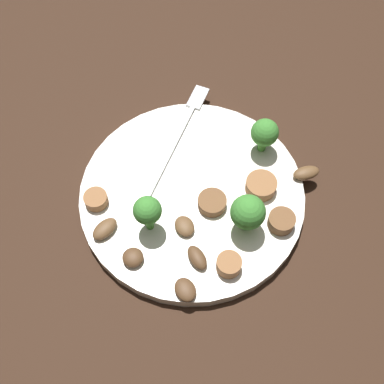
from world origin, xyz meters
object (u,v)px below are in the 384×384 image
(mushroom_0, at_px, (197,258))
(mushroom_4, at_px, (306,173))
(broccoli_floret_0, at_px, (246,215))
(mushroom_2, at_px, (185,290))
(sausage_slice_1, at_px, (96,199))
(sausage_slice_2, at_px, (211,204))
(sausage_slice_3, at_px, (229,264))
(broccoli_floret_1, at_px, (265,133))
(broccoli_floret_2, at_px, (147,211))
(sausage_slice_4, at_px, (281,221))
(mushroom_5, at_px, (184,226))
(mushroom_1, at_px, (135,259))
(plate, at_px, (192,195))
(sausage_slice_0, at_px, (261,186))
(mushroom_3, at_px, (105,229))
(fork, at_px, (180,132))

(mushroom_0, bearing_deg, mushroom_4, -13.47)
(broccoli_floret_0, distance_m, mushroom_2, 0.10)
(sausage_slice_1, distance_m, sausage_slice_2, 0.13)
(sausage_slice_3, bearing_deg, broccoli_floret_1, 20.39)
(broccoli_floret_2, distance_m, sausage_slice_4, 0.14)
(sausage_slice_1, bearing_deg, mushroom_5, -70.97)
(mushroom_0, bearing_deg, mushroom_1, 128.81)
(plate, relative_size, broccoli_floret_1, 5.31)
(sausage_slice_2, distance_m, mushroom_4, 0.12)
(broccoli_floret_2, bearing_deg, mushroom_4, -32.72)
(sausage_slice_3, bearing_deg, mushroom_1, 123.17)
(broccoli_floret_2, bearing_deg, broccoli_floret_0, -54.84)
(broccoli_floret_2, relative_size, mushroom_4, 1.71)
(broccoli_floret_0, height_order, mushroom_2, broccoli_floret_0)
(sausage_slice_4, distance_m, mushroom_4, 0.07)
(sausage_slice_0, bearing_deg, broccoli_floret_0, -166.78)
(broccoli_floret_1, relative_size, mushroom_5, 1.88)
(sausage_slice_2, relative_size, mushroom_3, 1.03)
(plate, xyz_separation_m, mushroom_4, (0.10, -0.09, 0.01))
(mushroom_5, bearing_deg, sausage_slice_4, -50.32)
(sausage_slice_2, relative_size, mushroom_0, 1.08)
(fork, xyz_separation_m, sausage_slice_3, (-0.10, -0.14, 0.01))
(sausage_slice_4, relative_size, mushroom_3, 0.94)
(mushroom_4, bearing_deg, plate, 136.58)
(fork, distance_m, mushroom_1, 0.17)
(sausage_slice_0, distance_m, mushroom_2, 0.14)
(mushroom_0, bearing_deg, broccoli_floret_1, 8.30)
(broccoli_floret_0, distance_m, broccoli_floret_2, 0.10)
(sausage_slice_2, bearing_deg, sausage_slice_0, -31.44)
(broccoli_floret_0, height_order, broccoli_floret_2, same)
(mushroom_0, bearing_deg, sausage_slice_4, -28.68)
(broccoli_floret_0, relative_size, sausage_slice_1, 2.05)
(plate, height_order, sausage_slice_1, sausage_slice_1)
(sausage_slice_4, height_order, mushroom_0, sausage_slice_4)
(broccoli_floret_1, bearing_deg, mushroom_3, 158.56)
(fork, relative_size, mushroom_3, 5.76)
(mushroom_2, bearing_deg, broccoli_floret_2, 65.21)
(mushroom_3, bearing_deg, broccoli_floret_1, -21.44)
(mushroom_2, height_order, mushroom_3, mushroom_3)
(mushroom_1, relative_size, mushroom_5, 0.88)
(mushroom_2, bearing_deg, broccoli_floret_1, 10.02)
(sausage_slice_0, bearing_deg, plate, 130.10)
(broccoli_floret_1, height_order, sausage_slice_3, broccoli_floret_1)
(mushroom_1, height_order, mushroom_3, same)
(sausage_slice_2, xyz_separation_m, sausage_slice_4, (0.03, -0.07, 0.00))
(sausage_slice_0, xyz_separation_m, mushroom_1, (-0.15, 0.06, -0.00))
(sausage_slice_1, bearing_deg, mushroom_0, -84.34)
(plate, height_order, broccoli_floret_1, broccoli_floret_1)
(fork, bearing_deg, sausage_slice_0, -108.28)
(mushroom_4, bearing_deg, mushroom_0, 166.53)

